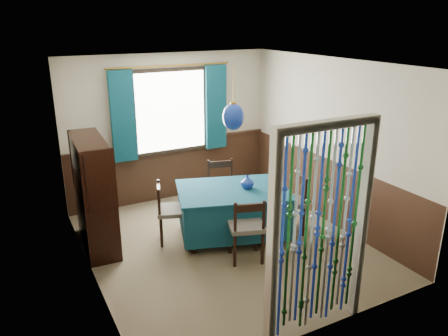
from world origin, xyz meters
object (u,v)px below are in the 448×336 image
sideboard (95,209)px  bowl_shelf (99,175)px  chair_far (222,188)px  chair_left (170,211)px  dining_table (233,209)px  chair_right (291,202)px  vase_table (247,182)px  vase_sideboard (93,181)px  chair_near (247,227)px  pendant_lamp (233,117)px

sideboard → bowl_shelf: sideboard is taller
chair_far → chair_left: size_ratio=1.06×
dining_table → bowl_shelf: bowl_shelf is taller
dining_table → bowl_shelf: bearing=-178.2°
chair_far → bowl_shelf: bowl_shelf is taller
dining_table → chair_right: bearing=1.3°
vase_table → chair_right: bearing=-16.1°
dining_table → vase_sideboard: bearing=170.0°
chair_near → chair_right: 1.08m
dining_table → chair_far: size_ratio=1.95×
chair_left → pendant_lamp: bearing=89.1°
chair_right → bowl_shelf: size_ratio=3.92×
pendant_lamp → vase_table: bearing=-17.0°
chair_near → chair_far: size_ratio=0.97×
vase_sideboard → chair_left: bearing=-33.9°
chair_left → vase_sideboard: size_ratio=4.48×
vase_sideboard → bowl_shelf: bearing=-90.0°
chair_left → chair_far: bearing=128.4°
chair_right → dining_table: bearing=91.5°
chair_near → chair_far: 1.36m
pendant_lamp → bowl_shelf: (-1.73, 0.49, -0.69)m
chair_far → chair_left: 1.08m
chair_far → vase_sideboard: vase_sideboard is taller
chair_far → bowl_shelf: (-1.91, -0.17, 0.60)m
chair_far → vase_table: bearing=105.1°
chair_right → vase_sideboard: 2.85m
chair_right → pendant_lamp: size_ratio=0.99×
chair_left → bowl_shelf: bowl_shelf is taller
chair_far → chair_left: bearing=32.8°
sideboard → bowl_shelf: bearing=-67.4°
chair_right → vase_table: bearing=91.8°
dining_table → chair_left: chair_left is taller
sideboard → vase_sideboard: (0.06, 0.25, 0.32)m
vase_table → chair_left: bearing=160.5°
dining_table → chair_far: (0.18, 0.66, 0.06)m
vase_sideboard → chair_far: bearing=-7.4°
chair_right → vase_table: (-0.65, 0.19, 0.36)m
pendant_lamp → vase_table: pendant_lamp is taller
pendant_lamp → vase_sideboard: (-1.73, 0.91, -0.91)m
chair_near → chair_right: size_ratio=1.01×
dining_table → sideboard: 1.91m
sideboard → pendant_lamp: size_ratio=1.72×
chair_left → sideboard: bearing=-91.3°
chair_far → pendant_lamp: 1.46m
dining_table → chair_near: bearing=-85.6°
chair_far → dining_table: bearing=88.3°
vase_table → bowl_shelf: size_ratio=0.79×
chair_right → vase_sideboard: bearing=83.7°
chair_far → sideboard: 1.97m
chair_near → sideboard: (-1.64, 1.32, 0.07)m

